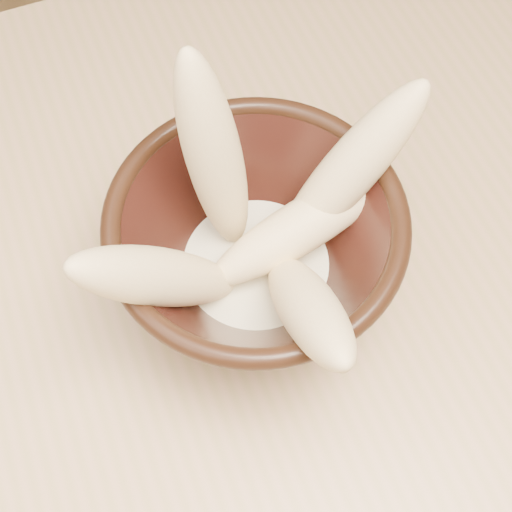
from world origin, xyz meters
The scene contains 8 objects.
table centered at (0.00, 0.00, 0.67)m, with size 1.20×0.80×0.75m.
bowl centered at (-0.08, 0.07, 0.81)m, with size 0.18×0.18×0.10m.
milk_puddle centered at (-0.08, 0.07, 0.78)m, with size 0.10×0.10×0.01m, color beige.
banana_upright centered at (-0.09, 0.10, 0.86)m, with size 0.03×0.03×0.16m, color #E0C284.
banana_left centered at (-0.14, 0.05, 0.84)m, with size 0.03×0.03×0.14m, color #E0C284.
banana_right centered at (-0.01, 0.08, 0.84)m, with size 0.03×0.03×0.15m, color #E0C284.
banana_across centered at (-0.05, 0.07, 0.82)m, with size 0.03×0.03×0.14m, color #E0C284.
banana_front centered at (-0.07, 0.01, 0.84)m, with size 0.03×0.03×0.14m, color #E0C284.
Camera 1 is at (-0.16, -0.13, 1.21)m, focal length 50.00 mm.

